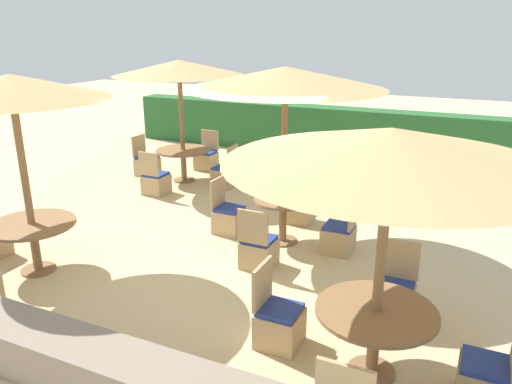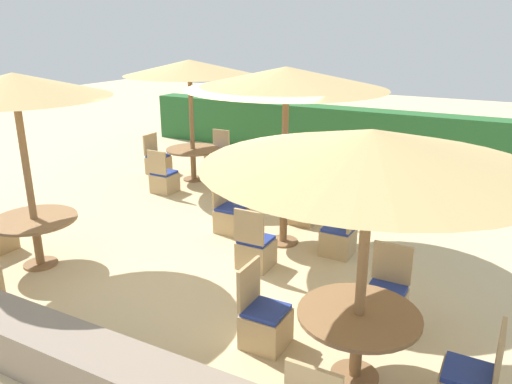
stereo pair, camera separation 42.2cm
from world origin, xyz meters
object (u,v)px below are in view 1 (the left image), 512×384
Objects in this scene: round_table_front_left at (33,232)px; parasol_back_left at (179,68)px; round_table_front_right at (375,322)px; patio_chair_front_right_west at (278,323)px; round_table_center at (283,209)px; patio_chair_center_west at (228,217)px; patio_chair_back_left_west at (147,164)px; patio_chair_back_left_south at (156,182)px; patio_chair_center_east at (339,236)px; parasol_center at (285,78)px; patio_chair_center_north at (300,207)px; patio_chair_front_right_east at (486,380)px; round_table_back_left at (183,155)px; patio_chair_front_right_north at (394,298)px; parasol_front_right at (391,147)px; parasol_front_left at (11,88)px; patio_chair_back_left_north at (206,159)px; patio_chair_center_south at (258,250)px; patio_chair_back_left_east at (225,175)px.

round_table_front_left is 0.42× the size of parasol_back_left.
round_table_front_right is 1.09m from patio_chair_front_right_west.
patio_chair_center_west is at bearing -179.52° from round_table_center.
patio_chair_back_left_south is at bearing 43.60° from patio_chair_back_left_west.
round_table_front_left is at bearing 122.82° from patio_chair_center_east.
patio_chair_center_east is at bearing -0.08° from parasol_center.
parasol_center reaches higher than patio_chair_center_north.
parasol_back_left is 3.01× the size of patio_chair_center_north.
patio_chair_front_right_east is 7.95m from round_table_back_left.
patio_chair_front_right_north is at bearing 63.32° from patio_chair_center_west.
round_table_center is at bearing -36.89° from patio_chair_front_right_north.
round_table_front_right is at bearing 89.48° from patio_chair_front_right_east.
round_table_back_left is at bearing 95.96° from round_table_front_left.
parasol_front_right is 2.34m from patio_chair_front_right_north.
parasol_back_left is at bearing 95.96° from parasol_front_left.
patio_chair_front_right_north is 1.00× the size of patio_chair_center_north.
patio_chair_front_right_east is at bearing -141.17° from patio_chair_center_east.
patio_chair_back_left_north is (-5.33, 4.75, 0.00)m from patio_chair_front_right_north.
round_table_front_right is 3.31m from round_table_center.
parasol_center reaches higher than round_table_front_right.
patio_chair_center_west is (2.31, -1.15, 0.00)m from patio_chair_back_left_south.
parasol_front_left reaches higher than patio_chair_center_east.
patio_chair_back_left_west is at bearing 178.12° from parasol_back_left.
round_table_back_left is at bearing -20.85° from patio_chair_center_north.
parasol_back_left is 3.01× the size of patio_chair_center_west.
patio_chair_front_right_north is 3.45m from parasol_center.
patio_chair_center_north is (3.22, -1.23, -2.22)m from parasol_back_left.
patio_chair_center_south is at bearing 140.64° from round_table_front_right.
round_table_front_right is 1.27× the size of patio_chair_center_west.
parasol_front_right is 4.49m from patio_chair_center_west.
patio_chair_back_left_west is 1.00× the size of patio_chair_center_north.
parasol_back_left reaches higher than patio_chair_back_left_west.
patio_chair_center_south is at bearing 61.43° from patio_chair_front_right_east.
parasol_front_right reaches higher than round_table_center.
patio_chair_center_south is at bearing -15.21° from patio_chair_front_right_north.
parasol_front_left is at bearing 18.25° from patio_chair_back_left_west.
patio_chair_back_left_west is 1.00× the size of patio_chair_center_west.
patio_chair_back_left_east is (-5.27, 4.82, 0.00)m from patio_chair_front_right_east.
patio_chair_center_west is (-0.98, -0.01, -2.34)m from parasol_center.
patio_chair_center_east reaches higher than round_table_front_left.
patio_chair_back_left_north is 1.00× the size of patio_chair_back_left_south.
patio_chair_center_east is 1.92m from patio_chair_center_west.
parasol_center reaches higher than parasol_front_left.
patio_chair_center_north is at bearing 73.54° from patio_chair_back_left_west.
round_table_front_left is 1.27× the size of patio_chair_center_west.
patio_chair_front_right_west is at bearing -179.07° from patio_chair_center_east.
patio_chair_front_right_north is 3.24m from patio_chair_center_north.
patio_chair_front_right_west is at bearing 176.97° from round_table_front_right.
patio_chair_center_east is (-1.08, 2.62, -2.07)m from parasol_front_right.
parasol_front_left is 4.43m from patio_chair_front_right_west.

